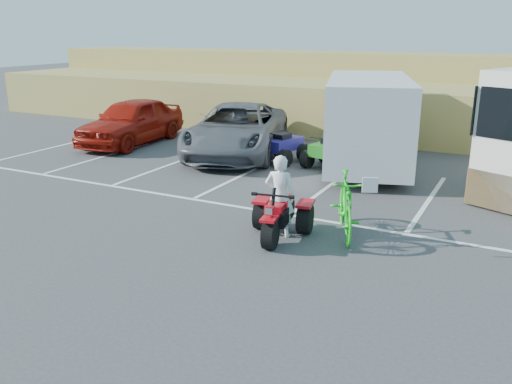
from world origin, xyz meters
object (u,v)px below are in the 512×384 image
at_px(rider, 280,196).
at_px(red_car, 131,121).
at_px(grey_pickup, 237,130).
at_px(red_trike_atv, 278,238).
at_px(quad_atv_blue, 282,162).
at_px(quad_atv_green, 329,167).
at_px(green_dirt_bike, 346,205).
at_px(cargo_trailer, 367,120).

distance_m(rider, red_car, 10.95).
bearing_deg(grey_pickup, red_trike_atv, -71.66).
bearing_deg(red_car, rider, -39.04).
xyz_separation_m(quad_atv_blue, quad_atv_green, (1.59, 0.06, 0.00)).
distance_m(grey_pickup, quad_atv_blue, 2.08).
relative_size(rider, quad_atv_green, 1.09).
relative_size(red_trike_atv, green_dirt_bike, 0.77).
bearing_deg(red_car, quad_atv_green, -5.05).
bearing_deg(quad_atv_blue, quad_atv_green, 13.83).
height_order(grey_pickup, quad_atv_green, grey_pickup).
xyz_separation_m(cargo_trailer, quad_atv_blue, (-2.62, -0.52, -1.50)).
height_order(rider, green_dirt_bike, rider).
bearing_deg(red_trike_atv, green_dirt_bike, 24.78).
height_order(green_dirt_bike, quad_atv_green, green_dirt_bike).
bearing_deg(grey_pickup, cargo_trailer, -14.05).
height_order(grey_pickup, red_car, grey_pickup).
bearing_deg(grey_pickup, rider, -71.20).
distance_m(rider, green_dirt_bike, 1.39).
relative_size(green_dirt_bike, grey_pickup, 0.36).
relative_size(cargo_trailer, quad_atv_green, 4.02).
height_order(red_trike_atv, red_car, red_car).
bearing_deg(red_car, grey_pickup, -2.21).
bearing_deg(red_trike_atv, rider, 90.00).
bearing_deg(rider, quad_atv_blue, -76.34).
bearing_deg(quad_atv_green, red_trike_atv, -68.22).
xyz_separation_m(green_dirt_bike, cargo_trailer, (-1.28, 5.92, 0.84)).
distance_m(cargo_trailer, quad_atv_blue, 3.06).
bearing_deg(grey_pickup, red_car, 165.53).
xyz_separation_m(red_trike_atv, grey_pickup, (-4.59, 6.54, 0.86)).
relative_size(rider, quad_atv_blue, 1.07).
distance_m(red_car, quad_atv_green, 7.96).
distance_m(grey_pickup, quad_atv_green, 3.57).
xyz_separation_m(red_trike_atv, quad_atv_green, (-1.13, 6.28, 0.00)).
bearing_deg(quad_atv_green, rider, -68.22).
bearing_deg(red_car, red_trike_atv, -39.59).
relative_size(green_dirt_bike, quad_atv_green, 1.38).
xyz_separation_m(grey_pickup, red_car, (-4.46, -0.18, -0.01)).
bearing_deg(quad_atv_green, red_car, -169.00).
distance_m(rider, grey_pickup, 7.85).
relative_size(red_trike_atv, quad_atv_blue, 1.04).
relative_size(grey_pickup, quad_atv_green, 3.88).
distance_m(red_trike_atv, rider, 0.88).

